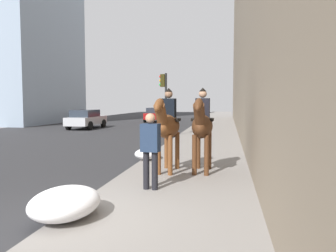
{
  "coord_description": "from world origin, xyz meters",
  "views": [
    {
      "loc": [
        -5.15,
        -2.83,
        2.08
      ],
      "look_at": [
        4.0,
        -1.21,
        1.4
      ],
      "focal_mm": 36.1,
      "sensor_mm": 36.0,
      "label": 1
    }
  ],
  "objects_px": {
    "traffic_light_near_curb": "(164,95)",
    "pedestrian_greeting": "(150,146)",
    "car_mid_lane": "(157,114)",
    "mounted_horse_near": "(168,125)",
    "mounted_horse_far": "(202,125)",
    "car_near_lane": "(86,119)"
  },
  "relations": [
    {
      "from": "traffic_light_near_curb",
      "to": "mounted_horse_far",
      "type": "bearing_deg",
      "value": -163.17
    },
    {
      "from": "car_mid_lane",
      "to": "mounted_horse_near",
      "type": "bearing_deg",
      "value": -167.99
    },
    {
      "from": "car_mid_lane",
      "to": "traffic_light_near_curb",
      "type": "height_order",
      "value": "traffic_light_near_curb"
    },
    {
      "from": "pedestrian_greeting",
      "to": "traffic_light_near_curb",
      "type": "xyz_separation_m",
      "value": [
        11.23,
        1.8,
        1.35
      ]
    },
    {
      "from": "pedestrian_greeting",
      "to": "mounted_horse_far",
      "type": "bearing_deg",
      "value": -20.2
    },
    {
      "from": "car_near_lane",
      "to": "car_mid_lane",
      "type": "xyz_separation_m",
      "value": [
        9.13,
        -3.53,
        -0.0
      ]
    },
    {
      "from": "car_mid_lane",
      "to": "mounted_horse_far",
      "type": "bearing_deg",
      "value": -165.81
    },
    {
      "from": "pedestrian_greeting",
      "to": "car_near_lane",
      "type": "distance_m",
      "value": 19.11
    },
    {
      "from": "car_near_lane",
      "to": "car_mid_lane",
      "type": "relative_size",
      "value": 1.1
    },
    {
      "from": "mounted_horse_far",
      "to": "car_near_lane",
      "type": "relative_size",
      "value": 0.54
    },
    {
      "from": "mounted_horse_far",
      "to": "pedestrian_greeting",
      "type": "height_order",
      "value": "mounted_horse_far"
    },
    {
      "from": "mounted_horse_near",
      "to": "car_mid_lane",
      "type": "relative_size",
      "value": 0.59
    },
    {
      "from": "traffic_light_near_curb",
      "to": "pedestrian_greeting",
      "type": "bearing_deg",
      "value": -170.89
    },
    {
      "from": "traffic_light_near_curb",
      "to": "car_mid_lane",
      "type": "bearing_deg",
      "value": 13.61
    },
    {
      "from": "mounted_horse_far",
      "to": "traffic_light_near_curb",
      "type": "relative_size",
      "value": 0.64
    },
    {
      "from": "pedestrian_greeting",
      "to": "car_near_lane",
      "type": "xyz_separation_m",
      "value": [
        16.9,
        8.91,
        -0.34
      ]
    },
    {
      "from": "mounted_horse_far",
      "to": "car_near_lane",
      "type": "height_order",
      "value": "mounted_horse_far"
    },
    {
      "from": "car_near_lane",
      "to": "mounted_horse_far",
      "type": "bearing_deg",
      "value": -146.56
    },
    {
      "from": "car_near_lane",
      "to": "traffic_light_near_curb",
      "type": "distance_m",
      "value": 9.25
    },
    {
      "from": "mounted_horse_far",
      "to": "traffic_light_near_curb",
      "type": "distance_m",
      "value": 9.68
    },
    {
      "from": "mounted_horse_near",
      "to": "mounted_horse_far",
      "type": "relative_size",
      "value": 1.0
    },
    {
      "from": "mounted_horse_far",
      "to": "car_mid_lane",
      "type": "distance_m",
      "value": 24.86
    }
  ]
}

